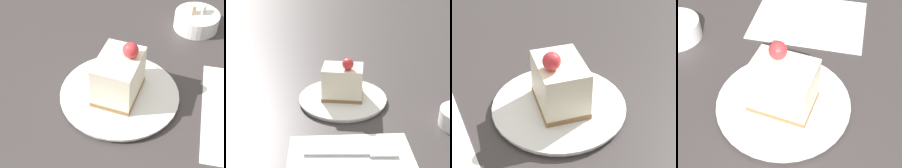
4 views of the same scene
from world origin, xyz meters
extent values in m
plane|color=#383333|center=(0.00, 0.00, 0.00)|extent=(4.00, 4.00, 0.00)
cylinder|color=silver|center=(-0.02, -0.02, 0.01)|extent=(0.21, 0.21, 0.01)
cylinder|color=silver|center=(-0.02, -0.02, 0.01)|extent=(0.22, 0.22, 0.00)
cube|color=olive|center=(-0.02, -0.02, 0.02)|extent=(0.09, 0.11, 0.01)
cube|color=#EFE5C6|center=(-0.02, -0.02, 0.06)|extent=(0.09, 0.11, 0.07)
sphere|color=red|center=(0.00, -0.01, 0.11)|extent=(0.03, 0.03, 0.03)
camera|label=1|loc=(0.05, -0.50, 0.50)|focal=60.00mm
camera|label=2|loc=(0.67, -0.09, 0.38)|focal=50.00mm
camera|label=3|loc=(0.19, 0.40, 0.40)|focal=60.00mm
camera|label=4|loc=(-0.33, -0.09, 0.40)|focal=50.00mm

